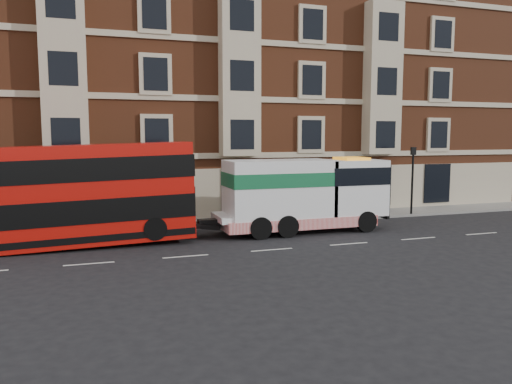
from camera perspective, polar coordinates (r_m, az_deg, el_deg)
ground at (r=23.15m, az=1.81°, el=-6.63°), size 120.00×120.00×0.00m
sidewalk at (r=30.14m, az=-3.13°, el=-3.41°), size 90.00×3.00×0.15m
victorian_terrace at (r=37.40m, az=-5.59°, el=13.85°), size 45.00×12.00×20.40m
lamp_post_west at (r=27.53m, az=-14.57°, el=0.91°), size 0.35×0.15×4.35m
lamp_post_east at (r=33.87m, az=17.45°, el=1.83°), size 0.35×0.15×4.35m
double_decker_bus at (r=24.92m, az=-21.04°, el=-0.20°), size 11.83×2.72×4.79m
tow_truck at (r=27.21m, az=5.27°, el=-0.20°), size 9.47×2.80×3.95m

